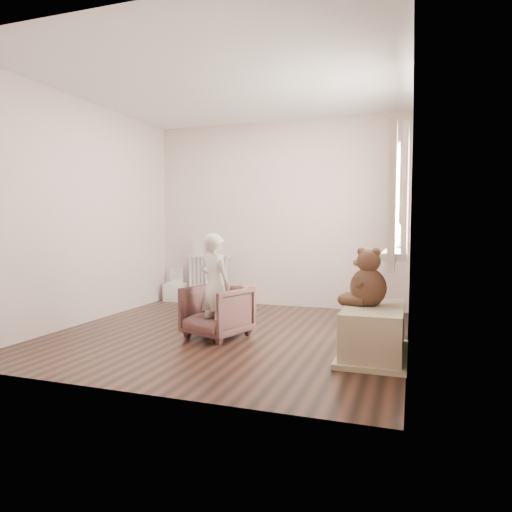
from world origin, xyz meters
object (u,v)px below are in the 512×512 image
(child, at_px, (215,285))
(plush_cat, at_px, (396,239))
(radiator, at_px, (208,276))
(toy_vanity, at_px, (175,283))
(armchair, at_px, (217,311))
(toy_bench, at_px, (374,334))
(teddy_bear, at_px, (368,280))

(child, relative_size, plush_cat, 3.60)
(radiator, distance_m, toy_vanity, 0.54)
(child, height_order, plush_cat, plush_cat)
(armchair, xyz_separation_m, toy_bench, (1.58, -0.18, -0.07))
(child, distance_m, teddy_bear, 1.53)
(teddy_bear, bearing_deg, toy_bench, -24.93)
(radiator, relative_size, toy_vanity, 1.41)
(toy_vanity, height_order, toy_bench, toy_vanity)
(armchair, relative_size, teddy_bear, 1.15)
(toy_vanity, xyz_separation_m, plush_cat, (3.21, -0.95, 0.72))
(toy_vanity, relative_size, child, 0.47)
(radiator, relative_size, teddy_bear, 1.38)
(armchair, xyz_separation_m, plush_cat, (1.72, 0.88, 0.73))
(radiator, xyz_separation_m, teddy_bear, (2.49, -2.00, 0.28))
(child, bearing_deg, toy_vanity, -32.66)
(toy_bench, distance_m, teddy_bear, 0.47)
(radiator, height_order, toy_bench, radiator)
(radiator, xyz_separation_m, plush_cat, (2.68, -0.98, 0.61))
(armchair, distance_m, teddy_bear, 1.58)
(plush_cat, bearing_deg, toy_bench, -99.41)
(radiator, height_order, teddy_bear, teddy_bear)
(toy_vanity, height_order, teddy_bear, teddy_bear)
(child, relative_size, toy_bench, 1.12)
(radiator, height_order, armchair, radiator)
(toy_vanity, xyz_separation_m, child, (1.49, -1.88, 0.27))
(toy_vanity, bearing_deg, plush_cat, -16.49)
(toy_vanity, distance_m, toy_bench, 3.67)
(radiator, height_order, plush_cat, plush_cat)
(toy_bench, bearing_deg, child, 175.24)
(armchair, height_order, toy_bench, armchair)
(teddy_bear, xyz_separation_m, plush_cat, (0.20, 1.02, 0.33))
(armchair, relative_size, child, 0.56)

